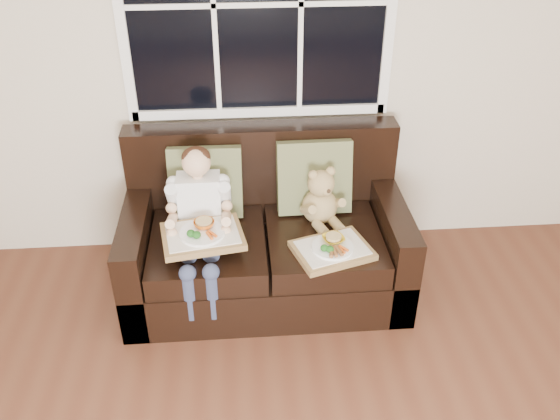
{
  "coord_description": "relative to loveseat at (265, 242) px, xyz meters",
  "views": [
    {
      "loc": [
        -0.3,
        -1.0,
        2.5
      ],
      "look_at": [
        -0.07,
        1.85,
        0.65
      ],
      "focal_mm": 38.0,
      "sensor_mm": 36.0,
      "label": 1
    }
  ],
  "objects": [
    {
      "name": "teddy_bear",
      "position": [
        0.34,
        -0.0,
        0.29
      ],
      "size": [
        0.27,
        0.32,
        0.38
      ],
      "rotation": [
        0.0,
        0.0,
        0.32
      ],
      "color": "tan",
      "rests_on": "loveseat"
    },
    {
      "name": "window_back",
      "position": [
        0.0,
        0.46,
        1.34
      ],
      "size": [
        1.62,
        0.04,
        1.37
      ],
      "color": "black",
      "rests_on": "room_walls"
    },
    {
      "name": "tray_right",
      "position": [
        0.37,
        -0.33,
        0.17
      ],
      "size": [
        0.5,
        0.43,
        0.1
      ],
      "rotation": [
        0.0,
        0.0,
        0.3
      ],
      "color": "olive",
      "rests_on": "loveseat"
    },
    {
      "name": "loveseat",
      "position": [
        0.0,
        0.0,
        0.0
      ],
      "size": [
        1.7,
        0.92,
        0.96
      ],
      "color": "black",
      "rests_on": "ground"
    },
    {
      "name": "pillow_right",
      "position": [
        0.32,
        0.15,
        0.37
      ],
      "size": [
        0.46,
        0.22,
        0.47
      ],
      "rotation": [
        -0.21,
        0.0,
        0.02
      ],
      "color": "#61673F",
      "rests_on": "loveseat"
    },
    {
      "name": "room_walls",
      "position": [
        0.15,
        -2.02,
        1.28
      ],
      "size": [
        4.52,
        5.02,
        2.71
      ],
      "color": "beige",
      "rests_on": "ground"
    },
    {
      "name": "child",
      "position": [
        -0.38,
        -0.12,
        0.33
      ],
      "size": [
        0.37,
        0.59,
        0.83
      ],
      "color": "white",
      "rests_on": "loveseat"
    },
    {
      "name": "tray_left",
      "position": [
        -0.37,
        -0.27,
        0.27
      ],
      "size": [
        0.5,
        0.41,
        0.1
      ],
      "rotation": [
        0.0,
        0.0,
        0.17
      ],
      "color": "olive",
      "rests_on": "child"
    },
    {
      "name": "pillow_left",
      "position": [
        -0.35,
        0.15,
        0.36
      ],
      "size": [
        0.45,
        0.22,
        0.46
      ],
      "rotation": [
        -0.21,
        0.0,
        -0.03
      ],
      "color": "#61673F",
      "rests_on": "loveseat"
    }
  ]
}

